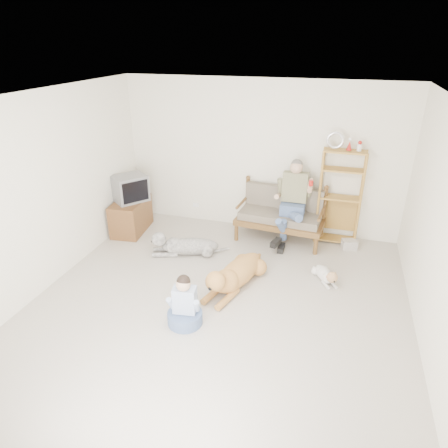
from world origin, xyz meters
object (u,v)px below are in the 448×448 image
(golden_retriever, at_px, (235,275))
(etagere, at_px, (340,196))
(loveseat, at_px, (281,213))
(tv_stand, at_px, (131,216))

(golden_retriever, bearing_deg, etagere, 71.50)
(etagere, relative_size, golden_retriever, 1.22)
(loveseat, relative_size, etagere, 0.80)
(loveseat, bearing_deg, golden_retriever, -97.29)
(etagere, distance_m, golden_retriever, 2.40)
(loveseat, bearing_deg, tv_stand, -165.00)
(tv_stand, xyz_separation_m, golden_retriever, (2.32, -1.25, -0.10))
(loveseat, distance_m, etagere, 1.04)
(etagere, relative_size, tv_stand, 2.05)
(tv_stand, bearing_deg, golden_retriever, -33.90)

